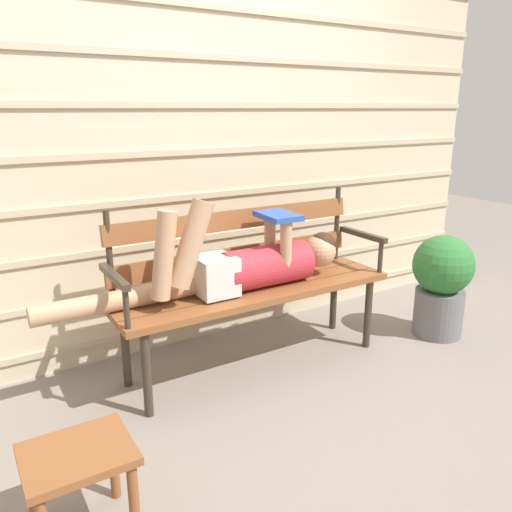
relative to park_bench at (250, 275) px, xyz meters
name	(u,v)px	position (x,y,z in m)	size (l,w,h in m)	color
ground_plane	(272,377)	(0.00, -0.23, -0.53)	(12.00, 12.00, 0.00)	gray
house_siding	(209,151)	(0.00, 0.47, 0.66)	(4.41, 0.08, 2.36)	beige
park_bench	(250,275)	(0.00, 0.00, 0.00)	(1.60, 0.43, 0.95)	brown
reclining_person	(243,264)	(-0.08, -0.07, 0.10)	(1.69, 0.25, 0.54)	#B72D38
footstool	(79,469)	(-1.14, -0.79, -0.26)	(0.36, 0.30, 0.34)	brown
potted_plant	(441,282)	(1.23, -0.33, -0.16)	(0.38, 0.38, 0.66)	slate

